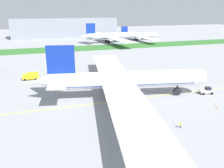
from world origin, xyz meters
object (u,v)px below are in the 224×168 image
at_px(pushback_tug, 206,91).
at_px(traffic_cone_near_nose, 210,99).
at_px(airliner_foreground, 122,80).
at_px(parked_airliner_far_centre, 138,36).
at_px(parked_airliner_far_left, 110,36).
at_px(traffic_cone_starboard_wing, 216,105).
at_px(traffic_cone_port_wing, 217,108).
at_px(service_truck_fuel_bowser, 31,76).
at_px(ground_crew_wingwalker_port, 181,124).

distance_m(pushback_tug, traffic_cone_near_nose, 5.50).
relative_size(airliner_foreground, parked_airliner_far_centre, 1.38).
relative_size(airliner_foreground, parked_airliner_far_left, 1.10).
bearing_deg(pushback_tug, traffic_cone_starboard_wing, -114.94).
xyz_separation_m(pushback_tug, parked_airliner_far_left, (8.15, 130.06, 4.46)).
bearing_deg(traffic_cone_port_wing, airliner_foreground, 142.62).
bearing_deg(service_truck_fuel_bowser, traffic_cone_near_nose, -37.56).
bearing_deg(parked_airliner_far_centre, ground_crew_wingwalker_port, -110.69).
height_order(traffic_cone_port_wing, parked_airliner_far_centre, parked_airliner_far_centre).
xyz_separation_m(pushback_tug, traffic_cone_port_wing, (-5.64, -11.69, -0.74)).
bearing_deg(traffic_cone_near_nose, ground_crew_wingwalker_port, -145.86).
bearing_deg(parked_airliner_far_left, traffic_cone_near_nose, -94.45).
distance_m(ground_crew_wingwalker_port, traffic_cone_starboard_wing, 19.50).
xyz_separation_m(traffic_cone_near_nose, parked_airliner_far_centre, (38.83, 141.93, 3.98)).
bearing_deg(traffic_cone_starboard_wing, parked_airliner_far_left, 84.78).
xyz_separation_m(traffic_cone_near_nose, service_truck_fuel_bowser, (-53.16, 40.89, 1.25)).
relative_size(service_truck_fuel_bowser, parked_airliner_far_left, 0.08).
xyz_separation_m(pushback_tug, traffic_cone_starboard_wing, (-4.64, -9.97, -0.74)).
bearing_deg(traffic_cone_near_nose, service_truck_fuel_bowser, 142.44).
height_order(pushback_tug, ground_crew_wingwalker_port, pushback_tug).
xyz_separation_m(ground_crew_wingwalker_port, parked_airliner_far_left, (30.36, 148.45, 4.54)).
height_order(ground_crew_wingwalker_port, parked_airliner_far_centre, parked_airliner_far_centre).
xyz_separation_m(ground_crew_wingwalker_port, parked_airliner_far_centre, (58.70, 155.40, 3.32)).
distance_m(traffic_cone_starboard_wing, parked_airliner_far_left, 140.71).
bearing_deg(traffic_cone_port_wing, parked_airliner_far_left, 84.44).
relative_size(traffic_cone_near_nose, traffic_cone_starboard_wing, 1.00).
distance_m(traffic_cone_near_nose, parked_airliner_far_centre, 147.20).
bearing_deg(ground_crew_wingwalker_port, traffic_cone_port_wing, 22.02).
distance_m(pushback_tug, parked_airliner_far_centre, 141.82).
xyz_separation_m(pushback_tug, service_truck_fuel_bowser, (-55.51, 35.97, 0.51)).
bearing_deg(ground_crew_wingwalker_port, traffic_cone_near_nose, 34.14).
height_order(airliner_foreground, service_truck_fuel_bowser, airliner_foreground).
distance_m(traffic_cone_near_nose, parked_airliner_far_left, 135.48).
distance_m(airliner_foreground, traffic_cone_starboard_wing, 28.71).
height_order(airliner_foreground, traffic_cone_port_wing, airliner_foreground).
bearing_deg(parked_airliner_far_left, traffic_cone_starboard_wing, -95.22).
relative_size(ground_crew_wingwalker_port, parked_airliner_far_left, 0.02).
height_order(airliner_foreground, ground_crew_wingwalker_port, airliner_foreground).
height_order(ground_crew_wingwalker_port, service_truck_fuel_bowser, service_truck_fuel_bowser).
height_order(airliner_foreground, parked_airliner_far_left, airliner_foreground).
height_order(airliner_foreground, traffic_cone_near_nose, airliner_foreground).
bearing_deg(parked_airliner_far_centre, traffic_cone_near_nose, -105.30).
distance_m(airliner_foreground, parked_airliner_far_left, 129.72).
height_order(pushback_tug, parked_airliner_far_centre, parked_airliner_far_centre).
height_order(airliner_foreground, traffic_cone_starboard_wing, airliner_foreground).
xyz_separation_m(traffic_cone_near_nose, traffic_cone_starboard_wing, (-2.29, -5.06, 0.00)).
relative_size(ground_crew_wingwalker_port, parked_airliner_far_centre, 0.02).
relative_size(ground_crew_wingwalker_port, service_truck_fuel_bowser, 0.24).
height_order(traffic_cone_near_nose, parked_airliner_far_centre, parked_airliner_far_centre).
relative_size(airliner_foreground, ground_crew_wingwalker_port, 57.04).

